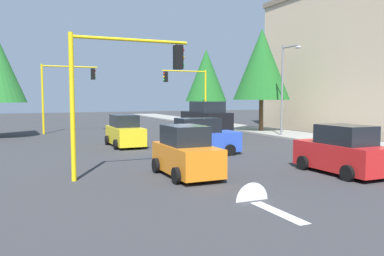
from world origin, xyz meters
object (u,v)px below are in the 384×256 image
tree_roadside_mid (262,64)px  tree_roadside_far (206,76)px  street_lamp_curbside (285,80)px  car_orange (186,153)px  traffic_signal_far_right (65,85)px  car_blue (200,138)px  traffic_signal_near_right (122,77)px  traffic_signal_far_left (189,87)px  car_yellow (125,132)px  delivery_van_black (206,122)px  car_red (342,152)px

tree_roadside_mid → tree_roadside_far: bearing=-177.1°
street_lamp_curbside → car_orange: size_ratio=1.92×
street_lamp_curbside → car_orange: street_lamp_curbside is taller
traffic_signal_far_right → car_blue: 17.13m
traffic_signal_far_right → car_orange: bearing=6.4°
car_orange → tree_roadside_mid: bearing=138.0°
traffic_signal_near_right → car_orange: 3.82m
car_blue → car_orange: size_ratio=1.13×
traffic_signal_far_left → traffic_signal_far_right: (0.00, -11.42, 0.07)m
car_yellow → delivery_van_black: bearing=100.7°
tree_roadside_mid → car_orange: tree_roadside_mid is taller
street_lamp_curbside → delivery_van_black: 7.04m
traffic_signal_near_right → car_blue: 7.15m
tree_roadside_far → car_orange: tree_roadside_far is taller
tree_roadside_far → car_red: size_ratio=2.08×
traffic_signal_near_right → delivery_van_black: traffic_signal_near_right is taller
street_lamp_curbside → car_blue: street_lamp_curbside is taller
traffic_signal_near_right → car_blue: (-4.00, 5.15, -2.94)m
traffic_signal_near_right → car_yellow: size_ratio=1.35×
tree_roadside_far → car_blue: (20.00, -10.00, -4.53)m
delivery_van_black → car_red: 13.33m
street_lamp_curbside → delivery_van_black: street_lamp_curbside is taller
street_lamp_curbside → tree_roadside_far: size_ratio=0.85×
traffic_signal_far_right → tree_roadside_far: tree_roadside_far is taller
traffic_signal_near_right → traffic_signal_far_left: bearing=150.4°
car_blue → car_orange: (4.82, -2.86, -0.00)m
traffic_signal_far_right → traffic_signal_near_right: traffic_signal_far_right is taller
street_lamp_curbside → car_orange: 16.69m
delivery_van_black → car_blue: 7.27m
street_lamp_curbside → car_yellow: street_lamp_curbside is taller
traffic_signal_far_right → traffic_signal_near_right: size_ratio=1.07×
tree_roadside_mid → delivery_van_black: 9.19m
traffic_signal_far_left → traffic_signal_near_right: size_ratio=1.05×
traffic_signal_near_right → car_yellow: (-9.23, 2.37, -2.94)m
traffic_signal_far_left → delivery_van_black: traffic_signal_far_left is taller
traffic_signal_near_right → tree_roadside_far: tree_roadside_far is taller
traffic_signal_far_left → car_orange: (20.82, -9.07, -3.14)m
traffic_signal_far_left → car_orange: bearing=-23.5°
traffic_signal_far_left → traffic_signal_near_right: traffic_signal_far_left is taller
car_yellow → tree_roadside_mid: bearing=109.8°
traffic_signal_far_right → tree_roadside_mid: (6.00, 15.72, 1.79)m
tree_roadside_far → car_orange: size_ratio=2.26×
car_red → car_orange: size_ratio=1.09×
traffic_signal_far_right → delivery_van_black: bearing=41.9°
traffic_signal_far_left → tree_roadside_mid: bearing=35.6°
street_lamp_curbside → car_yellow: (0.38, -12.48, -3.45)m
tree_roadside_mid → car_yellow: tree_roadside_mid is taller
street_lamp_curbside → tree_roadside_mid: bearing=169.7°
street_lamp_curbside → car_blue: size_ratio=1.70×
tree_roadside_mid → delivery_van_black: size_ratio=1.87×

